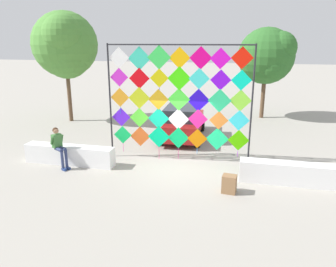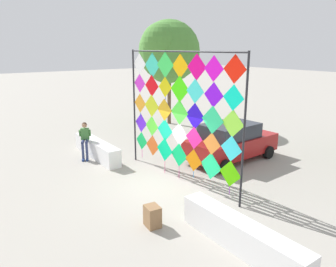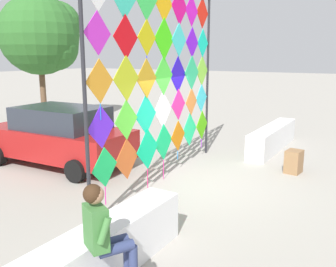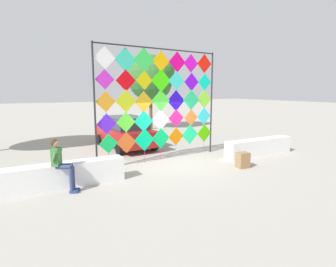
# 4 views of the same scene
# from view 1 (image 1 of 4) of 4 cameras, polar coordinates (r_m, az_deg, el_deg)

# --- Properties ---
(ground) EXTENTS (120.00, 120.00, 0.00)m
(ground) POSITION_cam_1_polar(r_m,az_deg,el_deg) (12.92, 1.45, -6.01)
(ground) COLOR #9E998E
(plaza_ledge_left) EXTENTS (3.72, 0.57, 0.77)m
(plaza_ledge_left) POSITION_cam_1_polar(r_m,az_deg,el_deg) (13.77, -16.85, -3.59)
(plaza_ledge_left) COLOR white
(plaza_ledge_left) RESTS_ON ground
(plaza_ledge_right) EXTENTS (3.72, 0.57, 0.77)m
(plaza_ledge_right) POSITION_cam_1_polar(r_m,az_deg,el_deg) (12.19, 21.22, -6.61)
(plaza_ledge_right) COLOR white
(plaza_ledge_right) RESTS_ON ground
(kite_display_rack) EXTENTS (5.78, 0.50, 4.75)m
(kite_display_rack) POSITION_cam_1_polar(r_m,az_deg,el_deg) (13.05, 1.98, 6.55)
(kite_display_rack) COLOR #232328
(kite_display_rack) RESTS_ON ground
(seated_vendor) EXTENTS (0.78, 0.66, 1.62)m
(seated_vendor) POSITION_cam_1_polar(r_m,az_deg,el_deg) (13.29, -18.59, -1.83)
(seated_vendor) COLOR navy
(seated_vendor) RESTS_ON ground
(parked_car) EXTENTS (2.22, 4.35, 1.65)m
(parked_car) POSITION_cam_1_polar(r_m,az_deg,el_deg) (16.58, 2.55, 2.07)
(parked_car) COLOR maroon
(parked_car) RESTS_ON ground
(cardboard_box_large) EXTENTS (0.50, 0.42, 0.60)m
(cardboard_box_large) POSITION_cam_1_polar(r_m,az_deg,el_deg) (11.01, 10.68, -8.69)
(cardboard_box_large) COLOR olive
(cardboard_box_large) RESTS_ON ground
(tree_far_right) EXTENTS (3.44, 3.44, 5.62)m
(tree_far_right) POSITION_cam_1_polar(r_m,az_deg,el_deg) (21.30, 17.10, 12.69)
(tree_far_right) COLOR brown
(tree_far_right) RESTS_ON ground
(tree_broadleaf) EXTENTS (3.80, 3.94, 6.49)m
(tree_broadleaf) POSITION_cam_1_polar(r_m,az_deg,el_deg) (20.35, -17.59, 14.45)
(tree_broadleaf) COLOR brown
(tree_broadleaf) RESTS_ON ground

